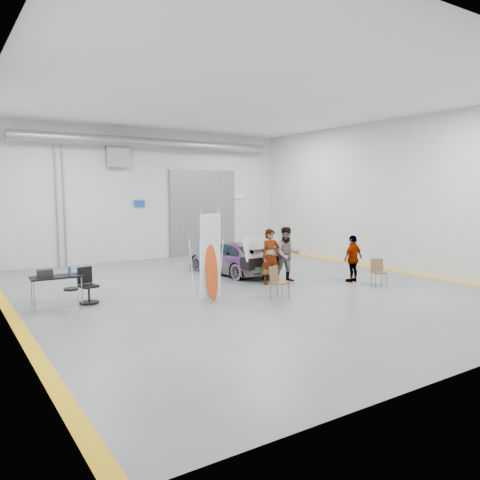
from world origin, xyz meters
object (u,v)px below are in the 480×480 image
person_b (287,254)px  folding_chair_near (279,289)px  shop_stool (72,303)px  office_chair (88,288)px  person_a (271,257)px  person_c (353,259)px  folding_chair_far (379,278)px  work_table (53,276)px  surfboard_display (210,264)px  sedan_car (232,258)px

person_b → folding_chair_near: (-1.85, -1.95, -0.66)m
shop_stool → office_chair: bearing=59.1°
person_b → shop_stool: 7.53m
person_a → person_b: (0.76, 0.05, 0.02)m
person_a → person_c: person_a is taller
shop_stool → folding_chair_far: bearing=-9.6°
person_b → folding_chair_near: 2.77m
shop_stool → folding_chair_near: bearing=-12.7°
person_c → office_chair: 8.83m
folding_chair_near → work_table: 6.37m
person_c → folding_chair_far: person_c is taller
person_a → work_table: 6.90m
surfboard_display → shop_stool: 3.88m
surfboard_display → office_chair: 3.51m
person_a → person_b: bearing=11.1°
surfboard_display → office_chair: (-3.04, 1.63, -0.64)m
folding_chair_near → person_a: bearing=39.1°
sedan_car → shop_stool: (-6.73, -3.10, -0.24)m
sedan_car → shop_stool: bearing=19.1°
folding_chair_far → office_chair: size_ratio=0.89×
person_b → sedan_car: bearing=129.6°
folding_chair_far → shop_stool: (-9.53, 1.62, 0.09)m
person_c → folding_chair_near: (-3.75, -0.66, -0.52)m
person_b → shop_stool: size_ratio=2.58×
shop_stool → office_chair: office_chair is taller
folding_chair_far → folding_chair_near: bearing=-158.7°
surfboard_display → work_table: size_ratio=1.97×
person_c → surfboard_display: bearing=-11.0°
sedan_car → work_table: (-6.87, -1.71, 0.23)m
person_c → folding_chair_far: 1.16m
sedan_car → office_chair: sedan_car is taller
folding_chair_far → sedan_car: bearing=147.2°
folding_chair_far → work_table: (-9.67, 3.01, 0.56)m
person_c → surfboard_display: surfboard_display is taller
person_a → work_table: person_a is taller
sedan_car → person_c: person_c is taller
person_c → work_table: size_ratio=1.21×
sedan_car → person_b: 2.55m
work_table → surfboard_display: bearing=-24.1°
sedan_car → folding_chair_near: (-1.11, -4.36, -0.31)m
surfboard_display → folding_chair_near: size_ratio=2.79×
person_a → person_c: size_ratio=1.15×
office_chair → work_table: bearing=160.0°
person_c → shop_stool: size_ratio=2.21×
surfboard_display → person_c: bearing=-12.6°
folding_chair_near → work_table: work_table is taller
person_b → person_c: 2.30m
person_a → folding_chair_near: bearing=-112.4°
person_a → person_b: size_ratio=0.98×
folding_chair_far → shop_stool: bearing=-163.2°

